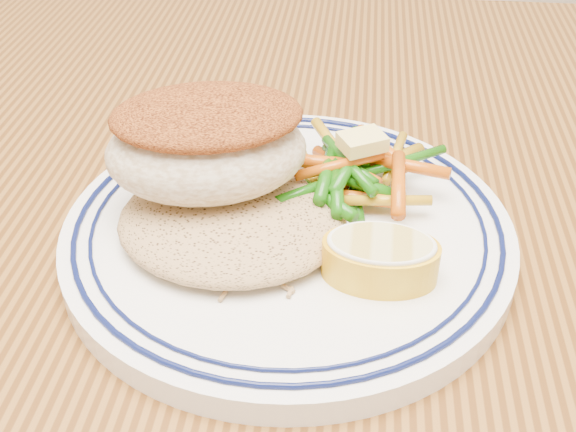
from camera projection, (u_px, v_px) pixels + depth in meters
The scene contains 7 objects.
dining_table at pixel (302, 426), 0.42m from camera, with size 1.50×0.90×0.75m.
plate at pixel (288, 231), 0.40m from camera, with size 0.25×0.25×0.02m.
rice_pilaf at pixel (232, 216), 0.38m from camera, with size 0.12×0.11×0.02m, color #A58152.
fish_fillet at pixel (207, 143), 0.38m from camera, with size 0.12×0.10×0.05m.
vegetable_pile at pixel (352, 171), 0.41m from camera, with size 0.10×0.10×0.03m.
butter_pat at pixel (362, 142), 0.40m from camera, with size 0.02×0.02×0.01m, color #FEE97C.
lemon_wedge at pixel (380, 257), 0.35m from camera, with size 0.06×0.05×0.02m.
Camera 1 is at (0.02, -0.26, 1.00)m, focal length 45.00 mm.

